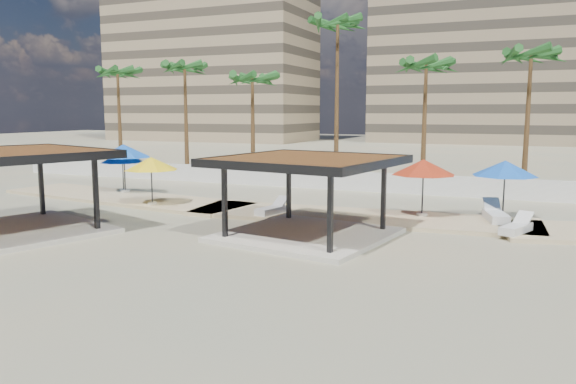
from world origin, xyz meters
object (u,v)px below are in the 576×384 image
pavilion_west (8,184)px  umbrella_c (423,167)px  lounger_c (495,216)px  lounger_a (272,210)px  lounger_b (516,228)px  pavilion_central (307,190)px  umbrella_a (122,157)px

pavilion_west → umbrella_c: bearing=51.7°
lounger_c → lounger_a: bearing=87.8°
pavilion_west → lounger_b: pavilion_west is taller
pavilion_west → lounger_a: pavilion_west is taller
lounger_a → pavilion_west: bearing=145.6°
umbrella_c → lounger_b: 5.08m
pavilion_central → pavilion_west: (-11.26, -4.21, 0.13)m
pavilion_central → pavilion_west: bearing=-150.2°
umbrella_c → pavilion_west: bearing=-146.7°
lounger_b → lounger_a: bearing=110.6°
lounger_a → lounger_b: 10.71m
umbrella_c → lounger_b: umbrella_c is taller
pavilion_central → umbrella_c: pavilion_central is taller
pavilion_central → lounger_c: (6.76, 5.70, -1.52)m
lounger_a → pavilion_central: bearing=-124.6°
pavilion_west → pavilion_central: bearing=39.0°
umbrella_a → lounger_b: size_ratio=1.49×
pavilion_central → lounger_a: size_ratio=3.56×
lounger_b → lounger_c: 2.53m
umbrella_a → lounger_a: 12.12m
pavilion_west → lounger_a: bearing=61.0°
pavilion_central → lounger_b: bearing=32.8°
pavilion_west → lounger_a: 11.28m
umbrella_a → umbrella_c: umbrella_c is taller
umbrella_a → lounger_c: size_ratio=1.29×
umbrella_c → lounger_b: size_ratio=1.79×
lounger_c → lounger_b: bearing=-174.7°
lounger_b → lounger_c: size_ratio=0.86×
lounger_a → umbrella_a: bearing=86.8°
pavilion_west → lounger_a: size_ratio=4.18×
lounger_b → pavilion_central: bearing=134.2°
pavilion_central → lounger_c: bearing=49.5°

